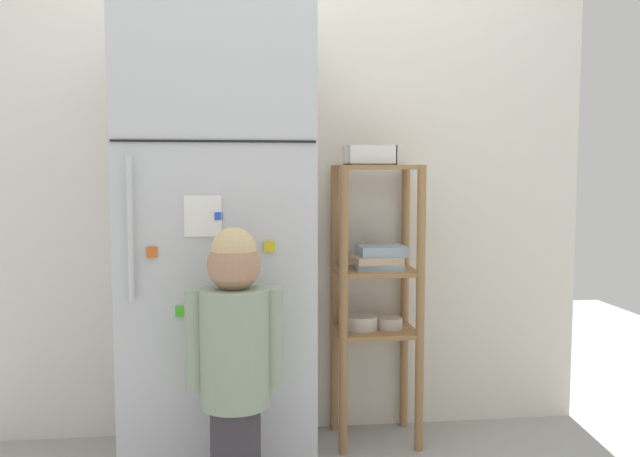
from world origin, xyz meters
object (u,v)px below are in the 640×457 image
(refrigerator, at_px, (219,243))
(pantry_shelf_unit, at_px, (376,282))
(fruit_bin, at_px, (370,155))
(child_standing, at_px, (235,347))

(refrigerator, relative_size, pantry_shelf_unit, 1.48)
(fruit_bin, bearing_deg, child_standing, -132.40)
(pantry_shelf_unit, height_order, fruit_bin, fruit_bin)
(pantry_shelf_unit, bearing_deg, fruit_bin, -159.76)
(child_standing, bearing_deg, refrigerator, 97.56)
(refrigerator, height_order, pantry_shelf_unit, refrigerator)
(child_standing, bearing_deg, pantry_shelf_unit, 46.51)
(fruit_bin, bearing_deg, refrigerator, -167.36)
(refrigerator, bearing_deg, pantry_shelf_unit, 13.04)
(pantry_shelf_unit, xyz_separation_m, fruit_bin, (-0.03, -0.01, 0.53))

